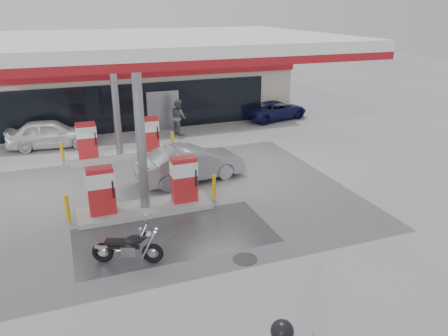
# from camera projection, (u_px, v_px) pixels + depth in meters

# --- Properties ---
(ground) EXTENTS (90.00, 90.00, 0.00)m
(ground) POSITION_uv_depth(u_px,v_px,m) (159.00, 238.00, 13.27)
(ground) COLOR gray
(ground) RESTS_ON ground
(wet_patch) EXTENTS (6.00, 3.00, 0.00)m
(wet_patch) POSITION_uv_depth(u_px,v_px,m) (175.00, 235.00, 13.43)
(wet_patch) COLOR #4C4C4F
(wet_patch) RESTS_ON ground
(drain_cover) EXTENTS (0.70, 0.70, 0.01)m
(drain_cover) POSITION_uv_depth(u_px,v_px,m) (245.00, 259.00, 12.17)
(drain_cover) COLOR #38383A
(drain_cover) RESTS_ON ground
(store_building) EXTENTS (22.00, 8.22, 4.00)m
(store_building) POSITION_uv_depth(u_px,v_px,m) (99.00, 86.00, 26.52)
(store_building) COLOR #BBB09D
(store_building) RESTS_ON ground
(canopy) EXTENTS (16.00, 10.02, 5.51)m
(canopy) POSITION_uv_depth(u_px,v_px,m) (120.00, 46.00, 15.79)
(canopy) COLOR silver
(canopy) RESTS_ON ground
(pump_island_near) EXTENTS (5.14, 1.30, 1.78)m
(pump_island_near) POSITION_uv_depth(u_px,v_px,m) (144.00, 192.00, 14.77)
(pump_island_near) COLOR #9E9E99
(pump_island_near) RESTS_ON ground
(pump_island_far) EXTENTS (5.14, 1.30, 1.78)m
(pump_island_far) POSITION_uv_depth(u_px,v_px,m) (119.00, 143.00, 20.02)
(pump_island_far) COLOR #9E9E99
(pump_island_far) RESTS_ON ground
(parked_motorcycle) EXTENTS (1.88, 1.06, 1.02)m
(parked_motorcycle) POSITION_uv_depth(u_px,v_px,m) (128.00, 248.00, 11.88)
(parked_motorcycle) COLOR black
(parked_motorcycle) RESTS_ON ground
(sedan_white) EXTENTS (4.25, 2.05, 1.40)m
(sedan_white) POSITION_uv_depth(u_px,v_px,m) (50.00, 133.00, 21.50)
(sedan_white) COLOR silver
(sedan_white) RESTS_ON ground
(attendant) EXTENTS (0.95, 1.09, 1.92)m
(attendant) POSITION_uv_depth(u_px,v_px,m) (178.00, 117.00, 23.57)
(attendant) COLOR slate
(attendant) RESTS_ON ground
(hatchback_silver) EXTENTS (4.46, 2.11, 1.41)m
(hatchback_silver) POSITION_uv_depth(u_px,v_px,m) (191.00, 163.00, 17.45)
(hatchback_silver) COLOR gray
(hatchback_silver) RESTS_ON ground
(parked_car_left) EXTENTS (3.77, 1.71, 1.07)m
(parked_car_left) POSITION_uv_depth(u_px,v_px,m) (19.00, 124.00, 23.82)
(parked_car_left) COLOR #919298
(parked_car_left) RESTS_ON ground
(parked_car_right) EXTENTS (4.55, 2.86, 1.17)m
(parked_car_right) POSITION_uv_depth(u_px,v_px,m) (275.00, 110.00, 26.87)
(parked_car_right) COLOR #151748
(parked_car_right) RESTS_ON ground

